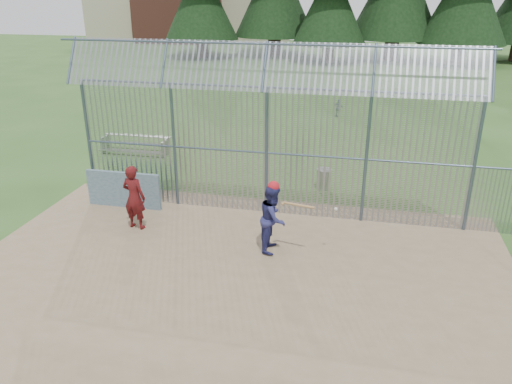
% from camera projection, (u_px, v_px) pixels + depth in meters
% --- Properties ---
extents(ground, '(120.00, 120.00, 0.00)m').
position_uv_depth(ground, '(239.00, 267.00, 12.89)').
color(ground, '#2D511E').
rests_on(ground, ground).
extents(dirt_infield, '(14.00, 10.00, 0.02)m').
position_uv_depth(dirt_infield, '(235.00, 277.00, 12.44)').
color(dirt_infield, '#756047').
rests_on(dirt_infield, ground).
extents(dugout_wall, '(2.50, 0.12, 1.20)m').
position_uv_depth(dugout_wall, '(124.00, 190.00, 16.19)').
color(dugout_wall, '#38566B').
rests_on(dugout_wall, dirt_infield).
extents(batter, '(0.72, 0.92, 1.87)m').
position_uv_depth(batter, '(273.00, 218.00, 13.40)').
color(batter, navy).
rests_on(batter, dirt_infield).
extents(onlooker, '(0.78, 0.58, 1.96)m').
position_uv_depth(onlooker, '(134.00, 197.00, 14.62)').
color(onlooker, maroon).
rests_on(onlooker, dirt_infield).
extents(bg_kid_seated, '(0.62, 0.36, 0.99)m').
position_uv_depth(bg_kid_seated, '(338.00, 108.00, 27.66)').
color(bg_kid_seated, slate).
rests_on(bg_kid_seated, ground).
extents(batting_gear, '(1.84, 0.42, 0.70)m').
position_uv_depth(batting_gear, '(278.00, 190.00, 13.04)').
color(batting_gear, red).
rests_on(batting_gear, ground).
extents(trash_can, '(0.56, 0.56, 0.82)m').
position_uv_depth(trash_can, '(324.00, 179.00, 17.79)').
color(trash_can, gray).
rests_on(trash_can, ground).
extents(bleacher, '(3.00, 0.95, 0.72)m').
position_uv_depth(bleacher, '(135.00, 144.00, 21.57)').
color(bleacher, gray).
rests_on(bleacher, ground).
extents(backstop_fence, '(20.09, 0.81, 5.30)m').
position_uv_depth(backstop_fence, '(326.00, 146.00, 14.74)').
color(backstop_fence, '#47566B').
rests_on(backstop_fence, ground).
extents(distant_buildings, '(26.50, 10.50, 8.00)m').
position_uv_depth(distant_buildings, '(175.00, 12.00, 67.16)').
color(distant_buildings, brown).
rests_on(distant_buildings, ground).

